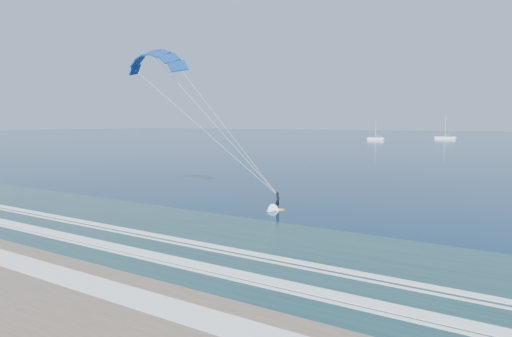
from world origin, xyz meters
name	(u,v)px	position (x,y,z in m)	size (l,w,h in m)	color
ground	(29,263)	(0.00, 0.00, 0.00)	(900.00, 900.00, 0.00)	#082B48
kitesurfer_rig	(214,123)	(-1.13, 20.71, 8.92)	(16.52, 8.94, 17.47)	yellow
sailboat_0	(375,139)	(-44.93, 203.98, 0.67)	(7.37, 2.40, 10.30)	white
sailboat_1	(445,138)	(-18.87, 236.46, 0.69)	(9.80, 2.40, 13.07)	white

